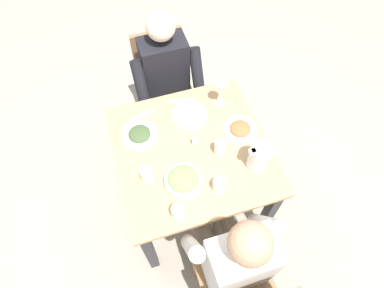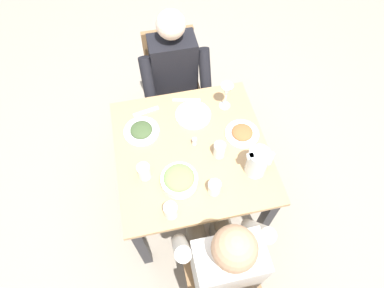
# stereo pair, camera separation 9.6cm
# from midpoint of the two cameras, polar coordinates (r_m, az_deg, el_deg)

# --- Properties ---
(ground_plane) EXTENTS (8.00, 8.00, 0.00)m
(ground_plane) POSITION_cam_midpoint_polar(r_m,az_deg,el_deg) (2.59, -1.10, -9.26)
(ground_plane) COLOR gray
(dining_table) EXTENTS (0.91, 0.91, 0.73)m
(dining_table) POSITION_cam_midpoint_polar(r_m,az_deg,el_deg) (2.04, -1.38, -2.65)
(dining_table) COLOR tan
(dining_table) RESTS_ON ground_plane
(chair_far) EXTENTS (0.40, 0.40, 0.88)m
(chair_far) POSITION_cam_midpoint_polar(r_m,az_deg,el_deg) (2.61, -6.21, 11.29)
(chair_far) COLOR olive
(chair_far) RESTS_ON ground_plane
(diner_near) EXTENTS (0.48, 0.53, 1.18)m
(diner_near) POSITION_cam_midpoint_polar(r_m,az_deg,el_deg) (1.80, 5.30, -18.08)
(diner_near) COLOR silver
(diner_near) RESTS_ON ground_plane
(diner_far) EXTENTS (0.48, 0.53, 1.18)m
(diner_far) POSITION_cam_midpoint_polar(r_m,az_deg,el_deg) (2.36, -5.31, 10.32)
(diner_far) COLOR black
(diner_far) RESTS_ON ground_plane
(water_pitcher) EXTENTS (0.16, 0.12, 0.19)m
(water_pitcher) POSITION_cam_midpoint_polar(r_m,az_deg,el_deg) (1.83, 10.33, -2.26)
(water_pitcher) COLOR silver
(water_pitcher) RESTS_ON dining_table
(salad_bowl) EXTENTS (0.21, 0.21, 0.09)m
(salad_bowl) POSITION_cam_midpoint_polar(r_m,az_deg,el_deg) (1.80, -3.09, -6.49)
(salad_bowl) COLOR white
(salad_bowl) RESTS_ON dining_table
(plate_yoghurt) EXTENTS (0.23, 0.23, 0.05)m
(plate_yoghurt) POSITION_cam_midpoint_polar(r_m,az_deg,el_deg) (2.07, -1.74, 5.27)
(plate_yoghurt) COLOR white
(plate_yoghurt) RESTS_ON dining_table
(plate_dolmas) EXTENTS (0.22, 0.22, 0.04)m
(plate_dolmas) POSITION_cam_midpoint_polar(r_m,az_deg,el_deg) (2.01, -10.62, 1.61)
(plate_dolmas) COLOR white
(plate_dolmas) RESTS_ON dining_table
(plate_rice_curry) EXTENTS (0.21, 0.21, 0.04)m
(plate_rice_curry) POSITION_cam_midpoint_polar(r_m,az_deg,el_deg) (2.01, 7.18, 2.57)
(plate_rice_curry) COLOR white
(plate_rice_curry) RESTS_ON dining_table
(water_glass_near_right) EXTENTS (0.07, 0.07, 0.10)m
(water_glass_near_right) POSITION_cam_midpoint_polar(r_m,az_deg,el_deg) (1.89, 3.52, -0.72)
(water_glass_near_right) COLOR silver
(water_glass_near_right) RESTS_ON dining_table
(water_glass_far_right) EXTENTS (0.07, 0.07, 0.10)m
(water_glass_far_right) POSITION_cam_midpoint_polar(r_m,az_deg,el_deg) (1.72, -4.08, -12.02)
(water_glass_far_right) COLOR silver
(water_glass_far_right) RESTS_ON dining_table
(water_glass_near_left) EXTENTS (0.07, 0.07, 0.10)m
(water_glass_near_left) POSITION_cam_midpoint_polar(r_m,az_deg,el_deg) (1.82, -9.44, -5.59)
(water_glass_near_left) COLOR silver
(water_glass_near_left) RESTS_ON dining_table
(water_glass_far_left) EXTENTS (0.07, 0.07, 0.09)m
(water_glass_far_left) POSITION_cam_midpoint_polar(r_m,az_deg,el_deg) (1.78, 3.27, -7.39)
(water_glass_far_left) COLOR silver
(water_glass_far_left) RESTS_ON dining_table
(wine_glass) EXTENTS (0.08, 0.08, 0.20)m
(wine_glass) POSITION_cam_midpoint_polar(r_m,az_deg,el_deg) (2.04, 3.88, 9.60)
(wine_glass) COLOR silver
(wine_glass) RESTS_ON dining_table
(salt_shaker) EXTENTS (0.03, 0.03, 0.05)m
(salt_shaker) POSITION_cam_midpoint_polar(r_m,az_deg,el_deg) (1.93, -1.05, 0.42)
(salt_shaker) COLOR white
(salt_shaker) RESTS_ON dining_table
(fork_near) EXTENTS (0.17, 0.06, 0.01)m
(fork_near) POSITION_cam_midpoint_polar(r_m,az_deg,el_deg) (2.11, -10.14, 4.99)
(fork_near) COLOR silver
(fork_near) RESTS_ON dining_table
(knife_near) EXTENTS (0.18, 0.06, 0.01)m
(knife_near) POSITION_cam_midpoint_polar(r_m,az_deg,el_deg) (2.15, -3.18, 7.62)
(knife_near) COLOR silver
(knife_near) RESTS_ON dining_table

